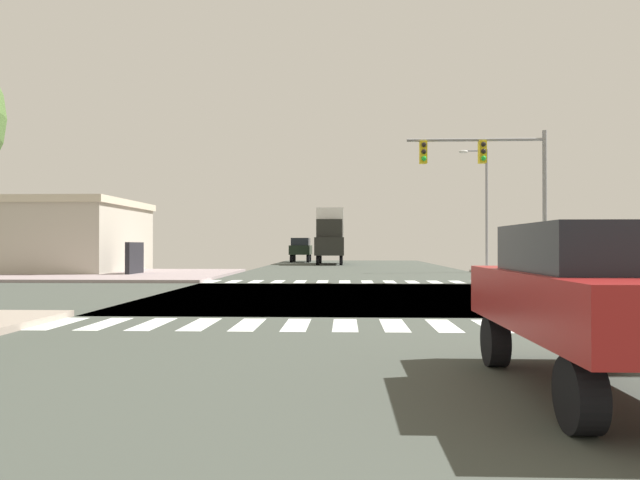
# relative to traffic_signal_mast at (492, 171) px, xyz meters

# --- Properties ---
(ground) EXTENTS (90.00, 90.00, 0.05)m
(ground) POSITION_rel_traffic_signal_mast_xyz_m (-5.82, -7.46, -5.01)
(ground) COLOR #3D433B
(sidewalk_corner_ne) EXTENTS (12.00, 12.00, 0.14)m
(sidewalk_corner_ne) POSITION_rel_traffic_signal_mast_xyz_m (7.18, 4.54, -4.91)
(sidewalk_corner_ne) COLOR gray
(sidewalk_corner_ne) RESTS_ON ground
(sidewalk_corner_nw) EXTENTS (12.00, 12.00, 0.14)m
(sidewalk_corner_nw) POSITION_rel_traffic_signal_mast_xyz_m (-18.82, 4.54, -4.91)
(sidewalk_corner_nw) COLOR gray
(sidewalk_corner_nw) RESTS_ON ground
(crosswalk_near) EXTENTS (13.50, 2.00, 0.01)m
(crosswalk_near) POSITION_rel_traffic_signal_mast_xyz_m (-6.07, -14.76, -4.98)
(crosswalk_near) COLOR white
(crosswalk_near) RESTS_ON ground
(crosswalk_far) EXTENTS (13.50, 2.00, 0.01)m
(crosswalk_far) POSITION_rel_traffic_signal_mast_xyz_m (-6.07, -0.16, -4.98)
(crosswalk_far) COLOR white
(crosswalk_far) RESTS_ON ground
(traffic_signal_mast) EXTENTS (6.22, 0.55, 6.77)m
(traffic_signal_mast) POSITION_rel_traffic_signal_mast_xyz_m (0.00, 0.00, 0.00)
(traffic_signal_mast) COLOR gray
(traffic_signal_mast) RESTS_ON ground
(street_lamp) EXTENTS (1.78, 0.32, 7.50)m
(street_lamp) POSITION_rel_traffic_signal_mast_xyz_m (1.82, 9.79, -0.46)
(street_lamp) COLOR gray
(street_lamp) RESTS_ON ground
(bank_building) EXTENTS (13.15, 8.96, 4.28)m
(bank_building) POSITION_rel_traffic_signal_mast_xyz_m (-24.88, 7.65, -2.83)
(bank_building) COLOR #B0A797
(bank_building) RESTS_ON ground
(suv_farside_1) EXTENTS (1.96, 4.60, 2.34)m
(suv_farside_1) POSITION_rel_traffic_signal_mast_xyz_m (-10.82, 31.13, -3.59)
(suv_farside_1) COLOR black
(suv_farside_1) RESTS_ON ground
(sedan_crossing_2) EXTENTS (1.80, 4.30, 1.88)m
(sedan_crossing_2) POSITION_rel_traffic_signal_mast_xyz_m (-3.82, -20.30, -3.87)
(sedan_crossing_2) COLOR black
(sedan_crossing_2) RESTS_ON ground
(box_truck_queued_1) EXTENTS (2.40, 7.20, 4.85)m
(box_truck_queued_1) POSITION_rel_traffic_signal_mast_xyz_m (-7.82, 24.93, -2.42)
(box_truck_queued_1) COLOR black
(box_truck_queued_1) RESTS_ON ground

